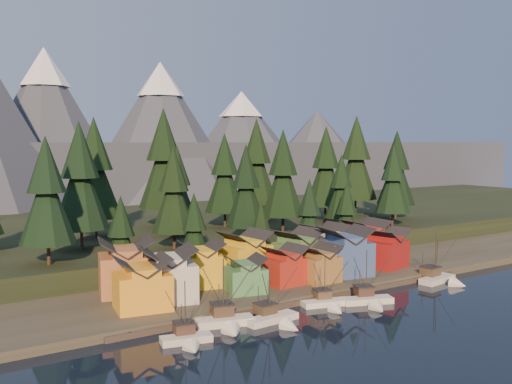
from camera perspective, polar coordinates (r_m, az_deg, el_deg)
ground at (r=99.08m, az=11.24°, el=-12.79°), size 500.00×500.00×0.00m
shore_strip at (r=129.39m, az=-1.37°, el=-8.11°), size 400.00×50.00×1.50m
hillside at (r=172.71m, az=-10.17°, el=-4.11°), size 420.00×100.00×6.00m
dock at (r=110.79m, az=5.16°, el=-10.52°), size 80.00×4.00×1.00m
mountain_ridge at (r=287.54m, az=-20.73°, el=3.87°), size 560.00×190.00×90.00m
boat_0 at (r=88.00m, az=-6.86°, el=-13.60°), size 8.32×8.87×10.40m
boat_1 at (r=94.89m, az=-2.99°, el=-11.96°), size 10.33×10.95×12.34m
boat_2 at (r=96.73m, az=2.00°, el=-11.88°), size 9.97×10.76×10.93m
boat_3 at (r=106.66m, az=7.25°, el=-10.40°), size 9.63×10.07×10.11m
boat_4 at (r=109.27m, az=11.31°, el=-9.96°), size 10.21×10.65×11.11m
boat_6 at (r=129.26m, az=18.09°, el=-7.61°), size 9.90×10.54×12.22m
house_front_0 at (r=100.77m, az=-11.30°, el=-8.78°), size 10.42×10.01×9.08m
house_front_1 at (r=104.90m, az=-8.79°, el=-7.98°), size 11.40×11.12×9.81m
house_front_2 at (r=109.88m, az=-1.09°, el=-8.13°), size 8.57×8.61×6.94m
house_front_3 at (r=116.02m, az=2.82°, el=-7.21°), size 8.07×7.73×7.76m
house_front_4 at (r=118.90m, az=6.18°, el=-6.99°), size 7.51×8.09×7.53m
house_front_5 at (r=124.82m, az=8.93°, el=-5.75°), size 11.39×10.68×10.37m
house_front_6 at (r=134.66m, az=12.78°, el=-5.36°), size 10.68×10.32×8.92m
house_back_0 at (r=110.79m, az=-12.88°, el=-7.14°), size 11.73×11.45×10.55m
house_back_1 at (r=114.70m, az=-5.46°, el=-7.07°), size 9.17×9.25×8.89m
house_back_2 at (r=121.09m, az=-1.15°, el=-6.15°), size 9.96×9.26×9.89m
house_back_3 at (r=126.41m, az=4.14°, el=-5.78°), size 10.32×9.43×9.48m
house_back_4 at (r=134.58m, az=6.86°, el=-5.13°), size 8.82×8.48×9.55m
house_back_5 at (r=139.41m, az=10.87°, el=-4.72°), size 9.60×9.70×10.06m
tree_hill_2 at (r=118.54m, az=-20.19°, el=-0.22°), size 10.96×10.96×25.52m
tree_hill_3 at (r=132.48m, az=-17.17°, el=1.18°), size 12.40×12.40×28.89m
tree_hill_4 at (r=149.07m, az=-15.82°, el=1.97°), size 13.12×13.12×30.56m
tree_hill_5 at (r=129.62m, az=-8.24°, el=-0.05°), size 10.06×10.06×23.43m
tree_hill_6 at (r=146.54m, az=-7.88°, el=0.54°), size 10.07×10.07×23.47m
tree_hill_7 at (r=136.44m, az=-1.01°, el=0.30°), size 10.15×10.15×23.64m
tree_hill_8 at (r=160.95m, az=-3.15°, el=1.62°), size 11.49×11.49×26.77m
tree_hill_9 at (r=151.01m, az=2.72°, el=1.57°), size 11.84×11.84×27.59m
tree_hill_10 at (r=176.01m, az=0.06°, el=2.76°), size 13.52×13.52×31.49m
tree_hill_11 at (r=157.39m, az=8.51°, el=0.33°), size 8.98×8.98×20.93m
tree_hill_12 at (r=174.40m, az=7.00°, el=2.27°), size 12.48×12.48×29.08m
tree_hill_13 at (r=168.38m, az=13.55°, el=1.04°), size 10.11×10.11×23.56m
tree_hill_14 at (r=190.76m, az=9.98°, el=3.09°), size 14.12×14.12×32.89m
tree_hill_15 at (r=163.32m, az=-9.19°, el=2.98°), size 14.53×14.53×33.85m
tree_hill_17 at (r=183.82m, az=13.86°, el=2.09°), size 11.95×11.95×27.85m
tree_shore_0 at (r=115.30m, az=-13.33°, el=-4.44°), size 7.84×7.84×18.25m
tree_shore_1 at (r=121.58m, az=-6.20°, el=-3.89°), size 7.76×7.76×18.07m
tree_shore_2 at (r=130.29m, az=0.50°, el=-3.91°), size 6.62×6.62×15.43m
tree_shore_3 at (r=138.12m, az=5.34°, el=-2.40°), size 8.53×8.53×19.86m
tree_shore_4 at (r=145.92m, az=9.03°, el=-2.28°), size 8.06×8.06×18.78m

